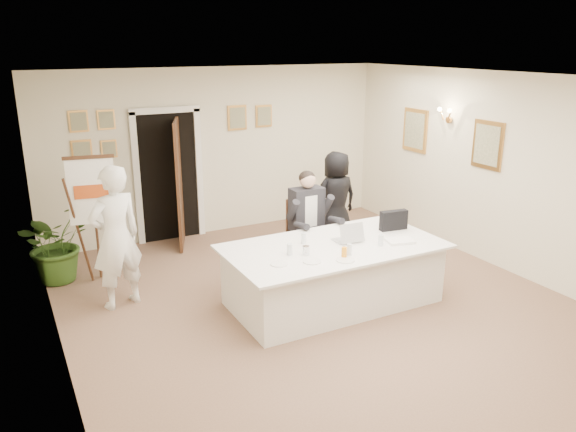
{
  "coord_description": "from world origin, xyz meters",
  "views": [
    {
      "loc": [
        -3.34,
        -5.39,
        3.18
      ],
      "look_at": [
        -0.19,
        0.6,
        1.07
      ],
      "focal_mm": 35.0,
      "sensor_mm": 36.0,
      "label": 1
    }
  ],
  "objects_px": {
    "potted_palm": "(55,243)",
    "steel_jug": "(306,250)",
    "laptop_bag": "(394,220)",
    "standing_woman": "(336,198)",
    "oj_glass": "(344,253)",
    "seated_man": "(308,222)",
    "laptop": "(347,230)",
    "conference_table": "(333,274)",
    "standing_man": "(116,237)",
    "paper_stack": "(400,241)",
    "flip_chart": "(96,226)"
  },
  "relations": [
    {
      "from": "conference_table",
      "to": "potted_palm",
      "type": "xyz_separation_m",
      "value": [
        -2.99,
        2.39,
        0.15
      ]
    },
    {
      "from": "laptop",
      "to": "laptop_bag",
      "type": "bearing_deg",
      "value": 8.95
    },
    {
      "from": "seated_man",
      "to": "paper_stack",
      "type": "relative_size",
      "value": 4.45
    },
    {
      "from": "potted_palm",
      "to": "oj_glass",
      "type": "distance_m",
      "value": 4.03
    },
    {
      "from": "standing_woman",
      "to": "oj_glass",
      "type": "relative_size",
      "value": 11.72
    },
    {
      "from": "seated_man",
      "to": "laptop",
      "type": "distance_m",
      "value": 1.01
    },
    {
      "from": "standing_man",
      "to": "steel_jug",
      "type": "bearing_deg",
      "value": 129.5
    },
    {
      "from": "standing_woman",
      "to": "oj_glass",
      "type": "distance_m",
      "value": 2.68
    },
    {
      "from": "conference_table",
      "to": "potted_palm",
      "type": "height_order",
      "value": "potted_palm"
    },
    {
      "from": "conference_table",
      "to": "seated_man",
      "type": "relative_size",
      "value": 1.81
    },
    {
      "from": "paper_stack",
      "to": "oj_glass",
      "type": "bearing_deg",
      "value": -172.56
    },
    {
      "from": "laptop_bag",
      "to": "standing_woman",
      "type": "bearing_deg",
      "value": 90.98
    },
    {
      "from": "standing_man",
      "to": "steel_jug",
      "type": "height_order",
      "value": "standing_man"
    },
    {
      "from": "seated_man",
      "to": "laptop",
      "type": "bearing_deg",
      "value": -96.9
    },
    {
      "from": "standing_woman",
      "to": "laptop_bag",
      "type": "bearing_deg",
      "value": 82.03
    },
    {
      "from": "potted_palm",
      "to": "laptop_bag",
      "type": "relative_size",
      "value": 2.9
    },
    {
      "from": "flip_chart",
      "to": "standing_woman",
      "type": "height_order",
      "value": "flip_chart"
    },
    {
      "from": "standing_woman",
      "to": "laptop",
      "type": "height_order",
      "value": "standing_woman"
    },
    {
      "from": "conference_table",
      "to": "laptop",
      "type": "bearing_deg",
      "value": 15.54
    },
    {
      "from": "conference_table",
      "to": "standing_woman",
      "type": "bearing_deg",
      "value": 56.79
    },
    {
      "from": "conference_table",
      "to": "seated_man",
      "type": "bearing_deg",
      "value": 77.08
    },
    {
      "from": "conference_table",
      "to": "standing_woman",
      "type": "relative_size",
      "value": 1.77
    },
    {
      "from": "potted_palm",
      "to": "laptop",
      "type": "distance_m",
      "value": 3.99
    },
    {
      "from": "standing_man",
      "to": "laptop",
      "type": "bearing_deg",
      "value": 140.63
    },
    {
      "from": "laptop",
      "to": "steel_jug",
      "type": "bearing_deg",
      "value": -161.07
    },
    {
      "from": "conference_table",
      "to": "flip_chart",
      "type": "distance_m",
      "value": 3.26
    },
    {
      "from": "conference_table",
      "to": "seated_man",
      "type": "xyz_separation_m",
      "value": [
        0.24,
        1.06,
        0.35
      ]
    },
    {
      "from": "standing_woman",
      "to": "potted_palm",
      "type": "bearing_deg",
      "value": -7.84
    },
    {
      "from": "standing_man",
      "to": "steel_jug",
      "type": "relative_size",
      "value": 16.4
    },
    {
      "from": "seated_man",
      "to": "potted_palm",
      "type": "relative_size",
      "value": 1.36
    },
    {
      "from": "standing_man",
      "to": "conference_table",
      "type": "bearing_deg",
      "value": 137.42
    },
    {
      "from": "laptop",
      "to": "standing_man",
      "type": "bearing_deg",
      "value": 160.69
    },
    {
      "from": "standing_man",
      "to": "potted_palm",
      "type": "xyz_separation_m",
      "value": [
        -0.6,
        1.21,
        -0.36
      ]
    },
    {
      "from": "standing_man",
      "to": "paper_stack",
      "type": "bearing_deg",
      "value": 138.72
    },
    {
      "from": "oj_glass",
      "to": "paper_stack",
      "type": "bearing_deg",
      "value": 7.44
    },
    {
      "from": "standing_man",
      "to": "laptop_bag",
      "type": "relative_size",
      "value": 4.78
    },
    {
      "from": "standing_man",
      "to": "paper_stack",
      "type": "relative_size",
      "value": 5.39
    },
    {
      "from": "flip_chart",
      "to": "oj_glass",
      "type": "bearing_deg",
      "value": -46.35
    },
    {
      "from": "paper_stack",
      "to": "steel_jug",
      "type": "bearing_deg",
      "value": 172.24
    },
    {
      "from": "laptop_bag",
      "to": "conference_table",
      "type": "bearing_deg",
      "value": -164.44
    },
    {
      "from": "potted_palm",
      "to": "steel_jug",
      "type": "bearing_deg",
      "value": -44.85
    },
    {
      "from": "seated_man",
      "to": "standing_woman",
      "type": "distance_m",
      "value": 1.29
    },
    {
      "from": "conference_table",
      "to": "standing_man",
      "type": "relative_size",
      "value": 1.5
    },
    {
      "from": "steel_jug",
      "to": "standing_man",
      "type": "bearing_deg",
      "value": 145.96
    },
    {
      "from": "seated_man",
      "to": "steel_jug",
      "type": "height_order",
      "value": "seated_man"
    },
    {
      "from": "seated_man",
      "to": "laptop_bag",
      "type": "distance_m",
      "value": 1.22
    },
    {
      "from": "standing_woman",
      "to": "steel_jug",
      "type": "bearing_deg",
      "value": 48.69
    },
    {
      "from": "potted_palm",
      "to": "steel_jug",
      "type": "xyz_separation_m",
      "value": [
        2.53,
        -2.51,
        0.28
      ]
    },
    {
      "from": "standing_woman",
      "to": "oj_glass",
      "type": "bearing_deg",
      "value": 58.4
    },
    {
      "from": "flip_chart",
      "to": "laptop_bag",
      "type": "distance_m",
      "value": 4.01
    }
  ]
}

